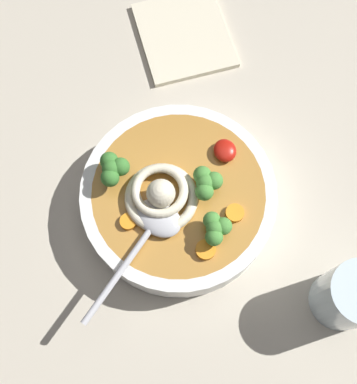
{
  "coord_description": "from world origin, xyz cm",
  "views": [
    {
      "loc": [
        -21.27,
        3.34,
        65.22
      ],
      "look_at": [
        -2.24,
        -2.31,
        8.41
      ],
      "focal_mm": 44.82,
      "sensor_mm": 36.0,
      "label": 1
    }
  ],
  "objects_px": {
    "drinking_glass": "(350,296)",
    "folded_napkin": "(184,35)",
    "soup_spoon": "(152,227)",
    "noodle_pile": "(161,195)",
    "soup_bowl": "(178,199)"
  },
  "relations": [
    {
      "from": "noodle_pile",
      "to": "folded_napkin",
      "type": "bearing_deg",
      "value": -22.53
    },
    {
      "from": "soup_spoon",
      "to": "drinking_glass",
      "type": "height_order",
      "value": "drinking_glass"
    },
    {
      "from": "soup_bowl",
      "to": "noodle_pile",
      "type": "bearing_deg",
      "value": 93.96
    },
    {
      "from": "noodle_pile",
      "to": "folded_napkin",
      "type": "xyz_separation_m",
      "value": [
        0.26,
        -0.11,
        -0.06
      ]
    },
    {
      "from": "noodle_pile",
      "to": "drinking_glass",
      "type": "relative_size",
      "value": 1.06
    },
    {
      "from": "noodle_pile",
      "to": "soup_spoon",
      "type": "distance_m",
      "value": 0.04
    },
    {
      "from": "drinking_glass",
      "to": "soup_spoon",
      "type": "bearing_deg",
      "value": 54.57
    },
    {
      "from": "noodle_pile",
      "to": "folded_napkin",
      "type": "height_order",
      "value": "noodle_pile"
    },
    {
      "from": "soup_bowl",
      "to": "folded_napkin",
      "type": "bearing_deg",
      "value": -18.3
    },
    {
      "from": "noodle_pile",
      "to": "soup_spoon",
      "type": "relative_size",
      "value": 0.65
    },
    {
      "from": "drinking_glass",
      "to": "folded_napkin",
      "type": "xyz_separation_m",
      "value": [
        0.44,
        0.07,
        -0.04
      ]
    },
    {
      "from": "folded_napkin",
      "to": "soup_bowl",
      "type": "bearing_deg",
      "value": 161.7
    },
    {
      "from": "soup_spoon",
      "to": "drinking_glass",
      "type": "xyz_separation_m",
      "value": [
        -0.14,
        -0.2,
        -0.01
      ]
    },
    {
      "from": "soup_spoon",
      "to": "drinking_glass",
      "type": "relative_size",
      "value": 1.62
    },
    {
      "from": "soup_bowl",
      "to": "drinking_glass",
      "type": "xyz_separation_m",
      "value": [
        -0.18,
        -0.16,
        0.02
      ]
    }
  ]
}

